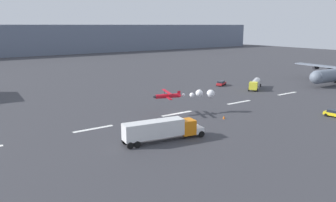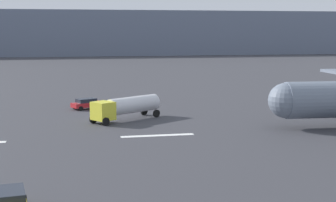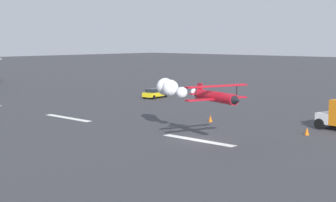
{
  "view_description": "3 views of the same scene",
  "coord_description": "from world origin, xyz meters",
  "views": [
    {
      "loc": [
        -42.71,
        -58.3,
        19.33
      ],
      "look_at": [
        -2.17,
        0.35,
        3.1
      ],
      "focal_mm": 35.77,
      "sensor_mm": 36.0,
      "label": 1
    },
    {
      "loc": [
        29.78,
        -53.57,
        11.41
      ],
      "look_at": [
        40.65,
        0.0,
        3.75
      ],
      "focal_mm": 54.83,
      "sensor_mm": 36.0,
      "label": 2
    },
    {
      "loc": [
        -28.78,
        35.54,
        9.18
      ],
      "look_at": [
        6.73,
        -3.24,
        2.79
      ],
      "focal_mm": 54.24,
      "sensor_mm": 36.0,
      "label": 3
    }
  ],
  "objects": [
    {
      "name": "followme_car_yellow",
      "position": [
        26.32,
        -21.61,
        0.81
      ],
      "size": [
        2.5,
        4.74,
        1.52
      ],
      "color": "yellow",
      "rests_on": "ground"
    },
    {
      "name": "airport_staff_sedan",
      "position": [
        32.88,
        20.45,
        0.81
      ],
      "size": [
        4.87,
        3.66,
        1.52
      ],
      "color": "#B21E23",
      "rests_on": "ground"
    },
    {
      "name": "fuel_tanker_truck",
      "position": [
        37.26,
        10.14,
        1.75
      ],
      "size": [
        9.44,
        7.5,
        2.9
      ],
      "color": "yellow",
      "rests_on": "ground"
    },
    {
      "name": "runway_stripe_5",
      "position": [
        39.49,
        0.0,
        0.01
      ],
      "size": [
        8.0,
        0.9,
        0.01
      ],
      "primitive_type": "cube",
      "color": "white",
      "rests_on": "ground"
    }
  ]
}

